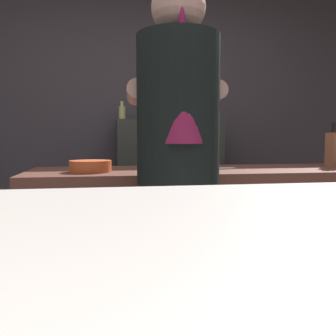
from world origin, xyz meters
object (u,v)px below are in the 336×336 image
object	(u,v)px
bartender	(178,160)
mixing_bowl	(90,166)
bottle_olive_oil	(181,110)
bottle_vinegar	(122,112)
bottle_hot_sauce	(215,110)
chefs_knife	(215,169)
bottle_soy	(171,110)

from	to	relation	value
bartender	mixing_bowl	world-z (taller)	bartender
bottle_olive_oil	bottle_vinegar	distance (m)	0.51
bottle_olive_oil	bottle_hot_sauce	bearing A→B (deg)	-6.42
chefs_knife	bottle_olive_oil	size ratio (longest dim) A/B	1.05
bartender	bottle_hot_sauce	distance (m)	1.73
mixing_bowl	bottle_hot_sauce	bearing A→B (deg)	50.08
bartender	bottle_soy	world-z (taller)	bartender
chefs_knife	bottle_olive_oil	bearing A→B (deg)	71.59
mixing_bowl	chefs_knife	world-z (taller)	mixing_bowl
mixing_bowl	bottle_hot_sauce	distance (m)	1.61
bottle_soy	bottle_hot_sauce	bearing A→B (deg)	-15.02
chefs_knife	bottle_olive_oil	world-z (taller)	bottle_olive_oil
chefs_knife	bottle_soy	xyz separation A→B (m)	(-0.01, 1.27, 0.41)
bartender	mixing_bowl	size ratio (longest dim) A/B	8.24
chefs_knife	bottle_hot_sauce	bearing A→B (deg)	57.54
bottle_vinegar	bartender	bearing A→B (deg)	-84.85
bottle_olive_oil	bottle_vinegar	world-z (taller)	bottle_olive_oil
chefs_knife	bottle_vinegar	world-z (taller)	bottle_vinegar
mixing_bowl	chefs_knife	size ratio (longest dim) A/B	0.87
mixing_bowl	chefs_knife	distance (m)	0.65
bottle_soy	chefs_knife	bearing A→B (deg)	-89.34
chefs_knife	bottle_soy	world-z (taller)	bottle_soy
bartender	chefs_knife	world-z (taller)	bartender
bartender	bottle_vinegar	world-z (taller)	bartender
mixing_bowl	bottle_hot_sauce	world-z (taller)	bottle_hot_sauce
mixing_bowl	bottle_soy	distance (m)	1.50
bottle_olive_oil	bottle_hot_sauce	world-z (taller)	bottle_olive_oil
bottle_hot_sauce	chefs_knife	bearing A→B (deg)	-106.72
mixing_bowl	chefs_knife	bearing A→B (deg)	2.60
mixing_bowl	bottle_soy	bearing A→B (deg)	63.84
bottle_olive_oil	bottle_vinegar	xyz separation A→B (m)	(-0.49, 0.12, -0.02)
chefs_knife	bottle_vinegar	bearing A→B (deg)	92.51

